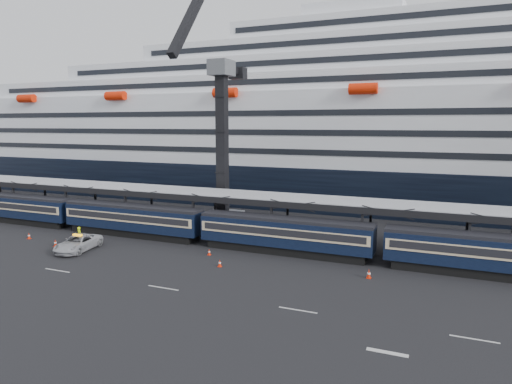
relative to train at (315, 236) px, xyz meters
The scene contains 13 objects.
ground 11.25m from the train, 65.06° to the right, with size 260.00×260.00×0.00m, color black.
lane_markings 20.02m from the train, 49.95° to the right, with size 111.00×4.27×0.02m.
train is the anchor object (origin of this frame).
canopy 6.85m from the train, 40.71° to the left, with size 130.00×6.25×5.53m.
cruise_ship 37.56m from the train, 84.34° to the left, with size 214.09×28.84×34.00m.
crane_dark_near 20.10m from the train, 150.76° to the left, with size 4.50×17.75×35.08m.
pickup_truck 25.87m from the train, 162.10° to the right, with size 2.83×6.14×1.70m, color #A9ABB1.
worker 27.08m from the train, 167.69° to the right, with size 0.75×0.49×2.06m, color #DCFF0D.
traffic_cone_a 34.61m from the train, 169.57° to the right, with size 0.39×0.39×0.78m.
traffic_cone_b 29.38m from the train, 165.03° to the right, with size 0.40×0.40×0.81m.
traffic_cone_c 11.32m from the train, 160.19° to the right, with size 0.34×0.34×0.68m.
traffic_cone_d 10.44m from the train, 137.73° to the right, with size 0.37×0.37×0.73m.
traffic_cone_e 8.10m from the train, 36.07° to the right, with size 0.42×0.42×0.85m.
Camera 1 is at (7.75, -35.17, 13.87)m, focal length 32.00 mm.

